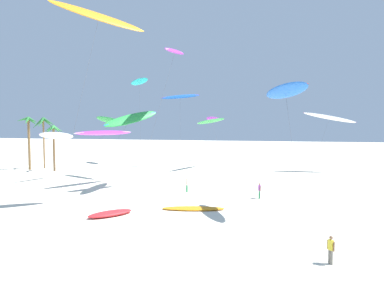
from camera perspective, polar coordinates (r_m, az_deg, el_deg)
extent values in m
cylinder|color=brown|center=(64.47, -26.97, -0.01)|extent=(0.41, 0.41, 9.25)
cone|color=#287533|center=(63.83, -26.43, 3.80)|extent=(2.05, 0.64, 1.26)
cone|color=#287533|center=(64.74, -26.46, 3.57)|extent=(1.25, 1.96, 1.66)
cone|color=#287533|center=(65.32, -27.31, 3.93)|extent=(2.00, 1.61, 0.90)
cone|color=#287533|center=(64.58, -27.91, 3.85)|extent=(2.06, 1.46, 1.04)
cone|color=#287533|center=(63.61, -27.31, 3.61)|extent=(1.21, 2.02, 1.56)
cylinder|color=olive|center=(65.25, -24.82, 0.06)|extent=(0.30, 0.30, 9.21)
cone|color=#23662D|center=(64.54, -24.09, 3.61)|extent=(2.54, 0.72, 1.69)
cone|color=#23662D|center=(65.60, -24.16, 3.39)|extent=(1.48, 2.30, 2.09)
cone|color=#23662D|center=(66.11, -25.00, 3.38)|extent=(2.00, 2.04, 2.08)
cone|color=#23662D|center=(65.25, -25.70, 3.31)|extent=(2.17, 1.65, 2.18)
cone|color=#23662D|center=(64.22, -25.29, 3.44)|extent=(1.09, 2.44, 1.96)
cylinder|color=brown|center=(60.79, -23.32, -0.80)|extent=(0.36, 0.36, 7.78)
cone|color=#33843D|center=(60.10, -22.92, 2.38)|extent=(1.88, 0.90, 1.49)
cone|color=#33843D|center=(60.82, -22.70, 2.44)|extent=(1.62, 1.75, 1.42)
cone|color=#33843D|center=(61.47, -23.17, 2.64)|extent=(1.15, 1.97, 1.04)
cone|color=#33843D|center=(61.07, -24.05, 2.48)|extent=(1.91, 0.70, 1.30)
cone|color=#33843D|center=(60.48, -24.01, 2.27)|extent=(1.51, 1.68, 1.63)
cone|color=#33843D|center=(59.77, -23.51, 2.65)|extent=(1.40, 1.92, 0.98)
ellipsoid|color=green|center=(40.64, -10.81, 4.42)|extent=(5.78, 5.63, 2.96)
ellipsoid|color=blue|center=(40.64, -10.81, 4.46)|extent=(5.23, 5.35, 2.23)
cylinder|color=#4C4C51|center=(37.84, -15.20, -2.33)|extent=(2.94, 8.05, 8.80)
ellipsoid|color=white|center=(59.82, 23.25, 4.33)|extent=(8.63, 1.81, 2.48)
ellipsoid|color=#EA5193|center=(59.82, 23.25, 4.37)|extent=(8.70, 0.75, 2.12)
cylinder|color=#4C4C51|center=(57.73, 21.86, -0.27)|extent=(3.34, 3.87, 9.22)
ellipsoid|color=purple|center=(71.71, 3.91, 4.42)|extent=(3.50, 4.98, 1.64)
ellipsoid|color=#EA5193|center=(71.71, 3.91, 4.45)|extent=(2.86, 4.76, 1.00)
cylinder|color=#4C4C51|center=(67.04, 2.60, 0.48)|extent=(1.54, 9.91, 9.25)
ellipsoid|color=orange|center=(33.83, -16.23, 20.88)|extent=(7.75, 6.54, 2.97)
ellipsoid|color=yellow|center=(33.83, -16.23, 20.93)|extent=(7.43, 5.81, 2.20)
cylinder|color=#4C4C51|center=(28.70, -19.62, 5.25)|extent=(0.29, 8.14, 18.27)
ellipsoid|color=blue|center=(61.56, -2.13, 8.40)|extent=(7.85, 1.85, 1.26)
ellipsoid|color=purple|center=(61.56, -2.13, 8.43)|extent=(7.96, 1.26, 0.73)
cylinder|color=#4C4C51|center=(58.82, -2.14, 2.06)|extent=(1.27, 4.93, 13.36)
ellipsoid|color=#19B2B7|center=(68.93, -9.37, 10.88)|extent=(5.86, 4.70, 1.74)
ellipsoid|color=green|center=(68.93, -9.37, 10.91)|extent=(5.38, 4.07, 1.08)
cylinder|color=#4C4C51|center=(63.72, -9.20, 3.76)|extent=(3.71, 8.51, 16.99)
ellipsoid|color=purple|center=(44.43, -15.31, 1.93)|extent=(5.64, 7.66, 0.84)
ellipsoid|color=white|center=(44.43, -15.31, 1.96)|extent=(5.01, 7.33, 0.38)
cylinder|color=#4C4C51|center=(43.62, -17.45, -2.80)|extent=(1.98, 3.51, 6.98)
ellipsoid|color=blue|center=(30.45, 16.26, 9.05)|extent=(4.30, 6.09, 1.77)
ellipsoid|color=red|center=(30.45, 16.26, 9.13)|extent=(3.68, 5.86, 0.98)
cylinder|color=#4C4C51|center=(27.23, 17.65, -2.19)|extent=(1.15, 6.50, 11.08)
ellipsoid|color=green|center=(58.61, 3.51, 4.09)|extent=(4.98, 8.81, 1.79)
ellipsoid|color=white|center=(58.61, 3.51, 4.12)|extent=(4.10, 8.51, 1.21)
cylinder|color=#4C4C51|center=(55.14, 4.79, -0.47)|extent=(3.65, 6.75, 8.70)
ellipsoid|color=white|center=(50.65, -22.86, 1.36)|extent=(2.93, 5.84, 1.82)
ellipsoid|color=purple|center=(50.65, -22.86, 1.41)|extent=(2.16, 5.77, 1.10)
cylinder|color=#4C4C51|center=(47.63, -23.15, -2.75)|extent=(3.29, 5.68, 6.42)
ellipsoid|color=purple|center=(41.50, -3.07, 16.13)|extent=(1.54, 7.86, 2.25)
ellipsoid|color=white|center=(41.50, -3.07, 16.18)|extent=(0.59, 7.92, 1.72)
cylinder|color=#4C4C51|center=(36.22, -6.45, 4.13)|extent=(1.80, 9.55, 17.14)
ellipsoid|color=green|center=(50.88, -14.23, 4.03)|extent=(7.07, 4.26, 2.20)
ellipsoid|color=orange|center=(50.88, -14.23, 4.07)|extent=(7.03, 3.76, 1.47)
cylinder|color=#4C4C51|center=(48.86, -17.40, -1.16)|extent=(2.92, 6.54, 8.64)
ellipsoid|color=orange|center=(31.29, 0.23, -11.37)|extent=(6.15, 2.62, 0.25)
ellipsoid|color=red|center=(31.28, 0.23, -11.33)|extent=(2.89, 1.74, 0.15)
ellipsoid|color=red|center=(30.17, -14.32, -11.86)|extent=(3.81, 3.96, 0.44)
ellipsoid|color=purple|center=(30.17, -14.32, -11.82)|extent=(2.15, 2.18, 0.26)
cylinder|color=#338E56|center=(36.54, 11.85, -8.76)|extent=(0.14, 0.14, 0.89)
cylinder|color=#338E56|center=(36.39, 11.94, -8.81)|extent=(0.14, 0.14, 0.89)
cube|color=purple|center=(36.31, 11.91, -7.64)|extent=(0.29, 0.35, 0.59)
cylinder|color=#9E7051|center=(36.51, 11.80, -7.64)|extent=(0.09, 0.09, 0.56)
cylinder|color=#9E7051|center=(36.13, 12.03, -7.77)|extent=(0.09, 0.09, 0.56)
sphere|color=#9E7051|center=(36.23, 11.92, -6.97)|extent=(0.21, 0.21, 0.21)
cylinder|color=slate|center=(21.37, 23.58, -18.01)|extent=(0.14, 0.14, 0.86)
cylinder|color=slate|center=(21.46, 23.22, -17.90)|extent=(0.14, 0.14, 0.86)
cube|color=yellow|center=(21.16, 23.45, -16.13)|extent=(0.35, 0.36, 0.59)
cylinder|color=brown|center=(21.06, 23.92, -16.35)|extent=(0.09, 0.09, 0.56)
cylinder|color=brown|center=(21.30, 22.98, -16.10)|extent=(0.09, 0.09, 0.56)
sphere|color=brown|center=(21.02, 23.48, -15.02)|extent=(0.21, 0.21, 0.21)
cylinder|color=#338E56|center=(39.10, -0.86, -7.91)|extent=(0.14, 0.14, 0.84)
cylinder|color=#338E56|center=(38.96, -0.98, -7.95)|extent=(0.14, 0.14, 0.84)
cube|color=white|center=(38.90, -0.92, -6.89)|extent=(0.28, 0.34, 0.61)
cylinder|color=beige|center=(39.08, -0.77, -6.90)|extent=(0.09, 0.09, 0.56)
cylinder|color=beige|center=(38.72, -1.08, -7.00)|extent=(0.09, 0.09, 0.56)
sphere|color=beige|center=(38.82, -0.92, -6.25)|extent=(0.21, 0.21, 0.21)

